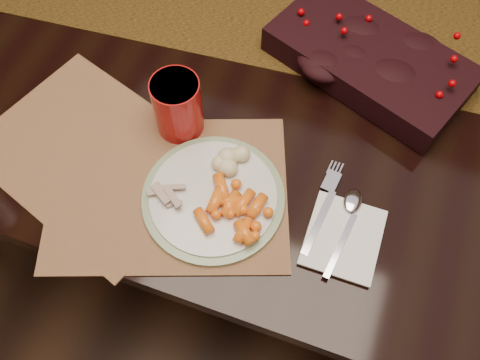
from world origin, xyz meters
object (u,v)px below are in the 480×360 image
(placemat_main, at_px, (169,192))
(mashed_potatoes, at_px, (230,156))
(turkey_shreds, at_px, (167,192))
(centerpiece, at_px, (370,56))
(dining_table, at_px, (276,163))
(dinner_plate, at_px, (213,197))
(baby_carrots, at_px, (230,207))
(red_cup, at_px, (178,106))
(napkin, at_px, (344,237))

(placemat_main, relative_size, mashed_potatoes, 5.80)
(mashed_potatoes, distance_m, turkey_shreds, 0.12)
(centerpiece, bearing_deg, turkey_shreds, -123.00)
(dining_table, height_order, dinner_plate, dinner_plate)
(baby_carrots, xyz_separation_m, turkey_shreds, (-0.11, -0.01, -0.00))
(dining_table, bearing_deg, mashed_potatoes, -97.20)
(turkey_shreds, bearing_deg, red_cup, 104.63)
(placemat_main, height_order, baby_carrots, baby_carrots)
(centerpiece, relative_size, placemat_main, 0.93)
(placemat_main, xyz_separation_m, baby_carrots, (0.12, -0.00, 0.03))
(dining_table, height_order, centerpiece, centerpiece)
(placemat_main, distance_m, baby_carrots, 0.12)
(red_cup, bearing_deg, napkin, -19.14)
(baby_carrots, bearing_deg, turkey_shreds, -175.75)
(mashed_potatoes, bearing_deg, dinner_plate, -93.86)
(napkin, bearing_deg, dining_table, 120.98)
(centerpiece, xyz_separation_m, baby_carrots, (-0.15, -0.39, -0.01))
(placemat_main, bearing_deg, napkin, -16.64)
(placemat_main, bearing_deg, dinner_plate, -11.36)
(baby_carrots, distance_m, red_cup, 0.21)
(turkey_shreds, xyz_separation_m, napkin, (0.30, 0.03, -0.02))
(turkey_shreds, bearing_deg, placemat_main, 116.83)
(baby_carrots, bearing_deg, centerpiece, 69.18)
(mashed_potatoes, bearing_deg, turkey_shreds, -129.29)
(placemat_main, bearing_deg, baby_carrots, -21.98)
(dining_table, relative_size, napkin, 12.95)
(dining_table, relative_size, dinner_plate, 7.34)
(centerpiece, relative_size, turkey_shreds, 5.26)
(mashed_potatoes, relative_size, red_cup, 0.60)
(dining_table, xyz_separation_m, centerpiece, (0.15, 0.05, 0.42))
(dinner_plate, bearing_deg, dining_table, 83.53)
(turkey_shreds, bearing_deg, napkin, 5.64)
(mashed_potatoes, distance_m, napkin, 0.24)
(turkey_shreds, bearing_deg, dinner_plate, 18.39)
(dining_table, distance_m, mashed_potatoes, 0.49)
(dinner_plate, distance_m, red_cup, 0.17)
(dining_table, relative_size, placemat_main, 4.37)
(dinner_plate, relative_size, mashed_potatoes, 3.45)
(turkey_shreds, distance_m, napkin, 0.30)
(dinner_plate, height_order, baby_carrots, baby_carrots)
(dinner_plate, height_order, mashed_potatoes, mashed_potatoes)
(centerpiece, xyz_separation_m, napkin, (0.04, -0.37, -0.03))
(mashed_potatoes, bearing_deg, placemat_main, -135.49)
(baby_carrots, relative_size, red_cup, 0.97)
(centerpiece, distance_m, turkey_shreds, 0.47)
(placemat_main, xyz_separation_m, napkin, (0.31, 0.02, 0.00))
(placemat_main, xyz_separation_m, red_cup, (-0.03, 0.14, 0.06))
(dining_table, bearing_deg, baby_carrots, -90.03)
(centerpiece, height_order, baby_carrots, centerpiece)
(baby_carrots, height_order, red_cup, red_cup)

